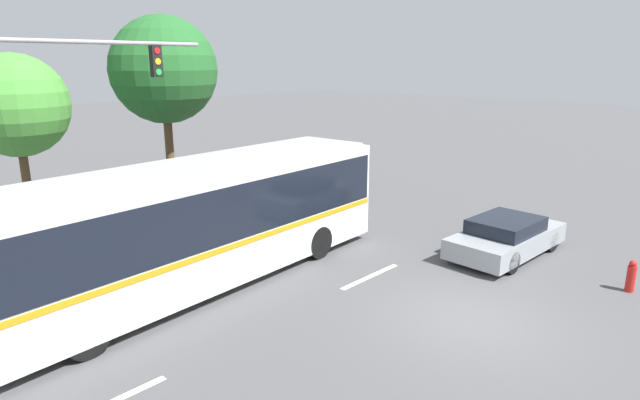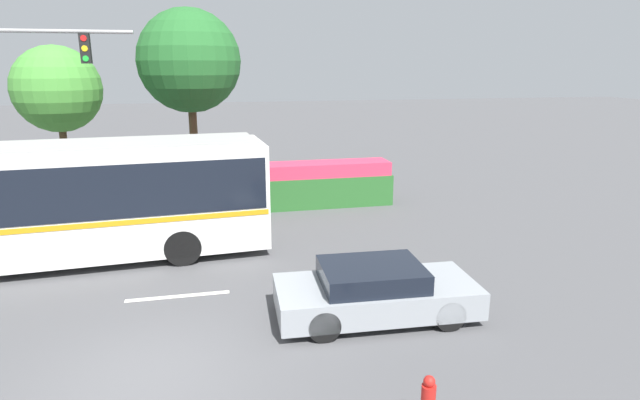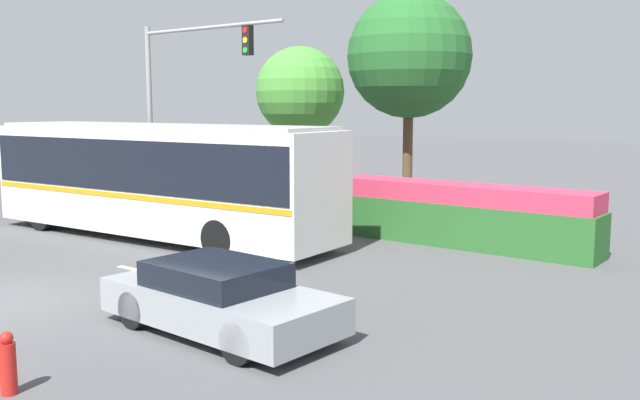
{
  "view_description": "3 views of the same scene",
  "coord_description": "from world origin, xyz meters",
  "px_view_note": "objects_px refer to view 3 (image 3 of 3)",
  "views": [
    {
      "loc": [
        -10.5,
        -5.21,
        5.83
      ],
      "look_at": [
        0.55,
        5.3,
        1.81
      ],
      "focal_mm": 29.71,
      "sensor_mm": 36.0,
      "label": 1
    },
    {
      "loc": [
        1.26,
        -8.48,
        5.31
      ],
      "look_at": [
        3.88,
        3.36,
        2.14
      ],
      "focal_mm": 28.96,
      "sensor_mm": 36.0,
      "label": 2
    },
    {
      "loc": [
        13.0,
        -6.76,
        3.81
      ],
      "look_at": [
        3.7,
        5.26,
        1.76
      ],
      "focal_mm": 39.26,
      "sensor_mm": 36.0,
      "label": 3
    }
  ],
  "objects_px": {
    "sedan_foreground": "(220,298)",
    "street_tree_left": "(300,92)",
    "city_bus": "(157,174)",
    "street_tree_centre": "(409,56)",
    "fire_hydrant": "(8,364)",
    "traffic_light_pole": "(179,87)"
  },
  "relations": [
    {
      "from": "street_tree_centre",
      "to": "city_bus",
      "type": "bearing_deg",
      "value": -115.61
    },
    {
      "from": "sedan_foreground",
      "to": "fire_hydrant",
      "type": "height_order",
      "value": "sedan_foreground"
    },
    {
      "from": "street_tree_centre",
      "to": "fire_hydrant",
      "type": "relative_size",
      "value": 8.81
    },
    {
      "from": "city_bus",
      "to": "traffic_light_pole",
      "type": "bearing_deg",
      "value": -54.9
    },
    {
      "from": "street_tree_left",
      "to": "street_tree_centre",
      "type": "height_order",
      "value": "street_tree_centre"
    },
    {
      "from": "sedan_foreground",
      "to": "street_tree_left",
      "type": "xyz_separation_m",
      "value": [
        -9.16,
        13.34,
        3.77
      ]
    },
    {
      "from": "traffic_light_pole",
      "to": "street_tree_left",
      "type": "height_order",
      "value": "traffic_light_pole"
    },
    {
      "from": "city_bus",
      "to": "sedan_foreground",
      "type": "xyz_separation_m",
      "value": [
        7.6,
        -4.93,
        -1.28
      ]
    },
    {
      "from": "traffic_light_pole",
      "to": "sedan_foreground",
      "type": "bearing_deg",
      "value": -38.41
    },
    {
      "from": "sedan_foreground",
      "to": "traffic_light_pole",
      "type": "distance_m",
      "value": 13.45
    },
    {
      "from": "street_tree_centre",
      "to": "fire_hydrant",
      "type": "bearing_deg",
      "value": -77.68
    },
    {
      "from": "city_bus",
      "to": "fire_hydrant",
      "type": "height_order",
      "value": "city_bus"
    },
    {
      "from": "traffic_light_pole",
      "to": "fire_hydrant",
      "type": "bearing_deg",
      "value": -49.83
    },
    {
      "from": "sedan_foreground",
      "to": "street_tree_centre",
      "type": "height_order",
      "value": "street_tree_centre"
    },
    {
      "from": "traffic_light_pole",
      "to": "city_bus",
      "type": "bearing_deg",
      "value": -50.97
    },
    {
      "from": "city_bus",
      "to": "sedan_foreground",
      "type": "height_order",
      "value": "city_bus"
    },
    {
      "from": "traffic_light_pole",
      "to": "street_tree_centre",
      "type": "distance_m",
      "value": 7.84
    },
    {
      "from": "city_bus",
      "to": "street_tree_centre",
      "type": "xyz_separation_m",
      "value": [
        3.72,
        7.76,
        3.59
      ]
    },
    {
      "from": "street_tree_left",
      "to": "sedan_foreground",
      "type": "bearing_deg",
      "value": -55.53
    },
    {
      "from": "city_bus",
      "to": "street_tree_centre",
      "type": "distance_m",
      "value": 9.32
    },
    {
      "from": "street_tree_left",
      "to": "fire_hydrant",
      "type": "bearing_deg",
      "value": -62.43
    },
    {
      "from": "city_bus",
      "to": "fire_hydrant",
      "type": "relative_size",
      "value": 13.67
    }
  ]
}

